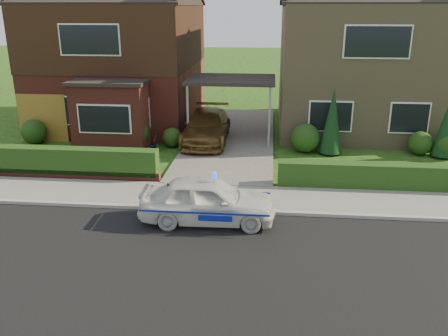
# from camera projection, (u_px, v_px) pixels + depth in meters

# --- Properties ---
(ground) EXTENTS (120.00, 120.00, 0.00)m
(ground) POSITION_uv_depth(u_px,v_px,m) (191.00, 266.00, 11.06)
(ground) COLOR #194512
(ground) RESTS_ON ground
(road) EXTENTS (60.00, 6.00, 0.02)m
(road) POSITION_uv_depth(u_px,v_px,m) (191.00, 266.00, 11.06)
(road) COLOR black
(road) RESTS_ON ground
(kerb) EXTENTS (60.00, 0.16, 0.12)m
(kerb) POSITION_uv_depth(u_px,v_px,m) (208.00, 210.00, 13.91)
(kerb) COLOR #9E9993
(kerb) RESTS_ON ground
(sidewalk) EXTENTS (60.00, 2.00, 0.10)m
(sidewalk) POSITION_uv_depth(u_px,v_px,m) (212.00, 197.00, 14.90)
(sidewalk) COLOR slate
(sidewalk) RESTS_ON ground
(driveway) EXTENTS (3.80, 12.00, 0.12)m
(driveway) POSITION_uv_depth(u_px,v_px,m) (231.00, 138.00, 21.39)
(driveway) COLOR #666059
(driveway) RESTS_ON ground
(house_left) EXTENTS (7.50, 9.53, 7.25)m
(house_left) POSITION_uv_depth(u_px,v_px,m) (120.00, 47.00, 23.44)
(house_left) COLOR maroon
(house_left) RESTS_ON ground
(house_right) EXTENTS (7.50, 8.06, 7.25)m
(house_right) POSITION_uv_depth(u_px,v_px,m) (358.00, 52.00, 22.48)
(house_right) COLOR #927B5A
(house_right) RESTS_ON ground
(carport_link) EXTENTS (3.80, 3.00, 2.77)m
(carport_link) POSITION_uv_depth(u_px,v_px,m) (231.00, 81.00, 20.50)
(carport_link) COLOR black
(carport_link) RESTS_ON ground
(garage_door) EXTENTS (2.20, 0.10, 2.10)m
(garage_door) POSITION_uv_depth(u_px,v_px,m) (43.00, 118.00, 20.86)
(garage_door) COLOR brown
(garage_door) RESTS_ON ground
(dwarf_wall) EXTENTS (7.70, 0.25, 0.36)m
(dwarf_wall) POSITION_uv_depth(u_px,v_px,m) (52.00, 174.00, 16.53)
(dwarf_wall) COLOR maroon
(dwarf_wall) RESTS_ON ground
(hedge_left) EXTENTS (7.50, 0.55, 0.90)m
(hedge_left) POSITION_uv_depth(u_px,v_px,m) (54.00, 177.00, 16.73)
(hedge_left) COLOR #173611
(hedge_left) RESTS_ON ground
(hedge_right) EXTENTS (7.50, 0.55, 0.80)m
(hedge_right) POSITION_uv_depth(u_px,v_px,m) (392.00, 190.00, 15.55)
(hedge_right) COLOR #173611
(hedge_right) RESTS_ON ground
(shrub_left_far) EXTENTS (1.08, 1.08, 1.08)m
(shrub_left_far) POSITION_uv_depth(u_px,v_px,m) (34.00, 132.00, 20.62)
(shrub_left_far) COLOR #173611
(shrub_left_far) RESTS_ON ground
(shrub_left_mid) EXTENTS (1.32, 1.32, 1.32)m
(shrub_left_mid) POSITION_uv_depth(u_px,v_px,m) (133.00, 133.00, 19.97)
(shrub_left_mid) COLOR #173611
(shrub_left_mid) RESTS_ON ground
(shrub_left_near) EXTENTS (0.84, 0.84, 0.84)m
(shrub_left_near) POSITION_uv_depth(u_px,v_px,m) (172.00, 137.00, 20.18)
(shrub_left_near) COLOR #173611
(shrub_left_near) RESTS_ON ground
(shrub_right_near) EXTENTS (1.20, 1.20, 1.20)m
(shrub_right_near) POSITION_uv_depth(u_px,v_px,m) (305.00, 138.00, 19.41)
(shrub_right_near) COLOR #173611
(shrub_right_near) RESTS_ON ground
(shrub_right_mid) EXTENTS (0.96, 0.96, 0.96)m
(shrub_right_mid) POSITION_uv_depth(u_px,v_px,m) (420.00, 143.00, 19.11)
(shrub_right_mid) COLOR #173611
(shrub_right_mid) RESTS_ON ground
(conifer_a) EXTENTS (0.90, 0.90, 2.60)m
(conifer_a) POSITION_uv_depth(u_px,v_px,m) (332.00, 123.00, 18.90)
(conifer_a) COLOR black
(conifer_a) RESTS_ON ground
(conifer_b) EXTENTS (0.90, 0.90, 2.20)m
(conifer_b) POSITION_uv_depth(u_px,v_px,m) (446.00, 131.00, 18.55)
(conifer_b) COLOR black
(conifer_b) RESTS_ON ground
(police_car) EXTENTS (3.45, 3.79, 1.44)m
(police_car) POSITION_uv_depth(u_px,v_px,m) (208.00, 201.00, 13.10)
(police_car) COLOR silver
(police_car) RESTS_ON ground
(driveway_car) EXTENTS (1.91, 4.60, 1.33)m
(driveway_car) POSITION_uv_depth(u_px,v_px,m) (207.00, 126.00, 20.50)
(driveway_car) COLOR brown
(driveway_car) RESTS_ON driveway
(potted_plant_a) EXTENTS (0.47, 0.34, 0.86)m
(potted_plant_a) POSITION_uv_depth(u_px,v_px,m) (126.00, 162.00, 17.00)
(potted_plant_a) COLOR gray
(potted_plant_a) RESTS_ON ground
(potted_plant_b) EXTENTS (0.48, 0.45, 0.69)m
(potted_plant_b) POSITION_uv_depth(u_px,v_px,m) (153.00, 144.00, 19.54)
(potted_plant_b) COLOR gray
(potted_plant_b) RESTS_ON ground
(potted_plant_c) EXTENTS (0.67, 0.67, 0.86)m
(potted_plant_c) POSITION_uv_depth(u_px,v_px,m) (126.00, 163.00, 16.87)
(potted_plant_c) COLOR gray
(potted_plant_c) RESTS_ON ground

